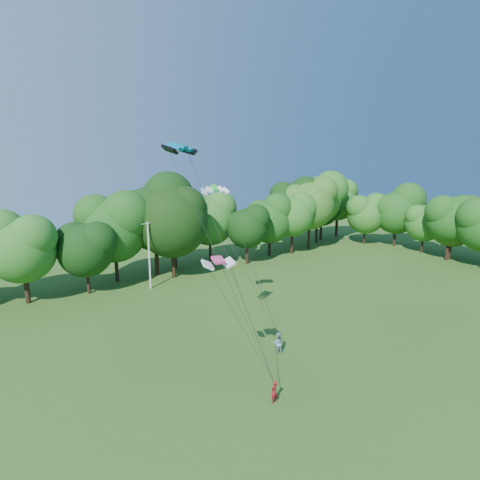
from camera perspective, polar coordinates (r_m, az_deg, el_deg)
ground at (r=25.89m, az=23.25°, el=-24.99°), size 160.00×160.00×0.00m
utility_pole at (r=46.40m, az=-13.68°, el=-2.20°), size 1.63×0.48×8.30m
kite_flyer_left at (r=25.83m, az=5.22°, el=-22.05°), size 0.61×0.45×1.52m
kite_flyer_right at (r=31.42m, az=5.81°, el=-15.31°), size 1.07×1.02×1.73m
kite_teal at (r=25.20m, az=-9.26°, el=14.08°), size 2.76×2.06×0.48m
kite_green at (r=33.37m, az=-3.88°, el=7.92°), size 2.61×1.77×0.51m
kite_pink at (r=22.85m, az=-3.36°, el=-3.05°), size 2.22×1.55×0.32m
tree_back_center at (r=49.52m, az=-10.39°, el=4.82°), size 10.33×10.33×15.03m
tree_back_east at (r=67.07m, az=10.65°, el=5.68°), size 9.24×9.24×13.44m
tree_flank_east at (r=67.51m, az=29.75°, el=3.04°), size 7.50×7.50×10.92m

